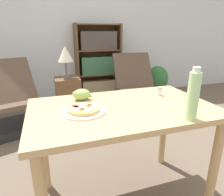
{
  "coord_description": "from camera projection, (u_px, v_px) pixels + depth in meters",
  "views": [
    {
      "loc": [
        -0.53,
        -1.14,
        1.22
      ],
      "look_at": [
        -0.15,
        0.01,
        0.81
      ],
      "focal_mm": 32.0,
      "sensor_mm": 36.0,
      "label": 1
    }
  ],
  "objects": [
    {
      "name": "drink_bottle",
      "position": [
        193.0,
        96.0,
        1.07
      ],
      "size": [
        0.06,
        0.06,
        0.29
      ],
      "color": "#B7EAA3",
      "rests_on": "dining_table"
    },
    {
      "name": "grape_bunch",
      "position": [
        82.0,
        94.0,
        1.41
      ],
      "size": [
        0.14,
        0.11,
        0.08
      ],
      "color": "#93BC5B",
      "rests_on": "dining_table"
    },
    {
      "name": "lounge_chair_far",
      "position": [
        136.0,
        92.0,
        3.24
      ],
      "size": [
        0.7,
        0.83,
        0.88
      ],
      "rotation": [
        0.0,
        0.0,
        -0.12
      ],
      "color": "black",
      "rests_on": "ground_plane"
    },
    {
      "name": "pizza_on_plate",
      "position": [
        84.0,
        110.0,
        1.2
      ],
      "size": [
        0.26,
        0.26,
        0.04
      ],
      "color": "white",
      "rests_on": "dining_table"
    },
    {
      "name": "table_lamp",
      "position": [
        65.0,
        55.0,
        2.69
      ],
      "size": [
        0.21,
        0.21,
        0.44
      ],
      "color": "#665B51",
      "rests_on": "side_table"
    },
    {
      "name": "lounge_chair_near",
      "position": [
        14.0,
        108.0,
        2.55
      ],
      "size": [
        0.81,
        0.92,
        0.88
      ],
      "rotation": [
        0.0,
        0.0,
        0.32
      ],
      "color": "black",
      "rests_on": "ground_plane"
    },
    {
      "name": "potted_plant_floor",
      "position": [
        157.0,
        81.0,
        3.88
      ],
      "size": [
        0.43,
        0.36,
        0.59
      ],
      "color": "#BCB2A3",
      "rests_on": "ground_plane"
    },
    {
      "name": "wall_back",
      "position": [
        73.0,
        27.0,
        3.52
      ],
      "size": [
        8.0,
        0.05,
        2.6
      ],
      "color": "silver",
      "rests_on": "ground_plane"
    },
    {
      "name": "bookshelf",
      "position": [
        98.0,
        64.0,
        3.69
      ],
      "size": [
        0.83,
        0.29,
        1.36
      ],
      "color": "brown",
      "rests_on": "ground_plane"
    },
    {
      "name": "side_table",
      "position": [
        68.0,
        98.0,
        2.89
      ],
      "size": [
        0.34,
        0.34,
        0.6
      ],
      "color": "brown",
      "rests_on": "ground_plane"
    },
    {
      "name": "dining_table",
      "position": [
        123.0,
        122.0,
        1.34
      ],
      "size": [
        1.19,
        0.72,
        0.75
      ],
      "color": "tan",
      "rests_on": "ground_plane"
    },
    {
      "name": "salt_shaker",
      "position": [
        160.0,
        91.0,
        1.52
      ],
      "size": [
        0.04,
        0.04,
        0.07
      ],
      "color": "white",
      "rests_on": "dining_table"
    },
    {
      "name": "ground_plane",
      "position": [
        130.0,
        194.0,
        1.57
      ],
      "size": [
        14.0,
        14.0,
        0.0
      ],
      "primitive_type": "plane",
      "color": "brown"
    }
  ]
}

